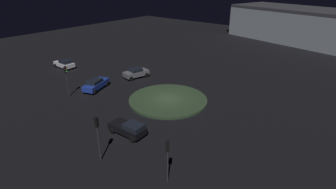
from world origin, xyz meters
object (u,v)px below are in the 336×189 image
object	(u,v)px
traffic_light_north	(98,130)
car_blue	(96,84)
car_black	(129,128)
car_grey	(136,73)
traffic_light_northwest	(168,153)
traffic_light_northeast	(66,75)
car_white	(65,64)
store_building	(309,26)

from	to	relation	value
traffic_light_north	car_blue	bearing A→B (deg)	41.09
car_black	traffic_light_north	distance (m)	5.10
car_grey	traffic_light_northwest	bearing A→B (deg)	-114.71
traffic_light_north	traffic_light_northeast	world-z (taller)	traffic_light_north
car_white	traffic_light_north	distance (m)	28.77
traffic_light_northwest	car_white	bearing A→B (deg)	32.59
car_black	car_white	bearing A→B (deg)	-21.01
car_blue	traffic_light_northwest	distance (m)	21.51
car_blue	traffic_light_northwest	bearing A→B (deg)	-132.27
car_blue	car_black	bearing A→B (deg)	-133.14
car_blue	car_white	bearing A→B (deg)	58.00
car_white	traffic_light_northwest	bearing A→B (deg)	160.21
car_white	traffic_light_northwest	size ratio (longest dim) A/B	1.06
car_white	store_building	world-z (taller)	store_building
car_white	traffic_light_northwest	xyz separation A→B (m)	(-32.18, 10.79, 1.95)
car_white	store_building	bearing A→B (deg)	-121.47
traffic_light_northeast	traffic_light_northwest	bearing A→B (deg)	-44.60
car_black	traffic_light_northwest	world-z (taller)	traffic_light_northwest
car_grey	car_blue	world-z (taller)	car_blue
car_black	traffic_light_northwest	distance (m)	8.17
car_black	traffic_light_northwest	bearing A→B (deg)	155.95
car_grey	traffic_light_northeast	world-z (taller)	traffic_light_northeast
store_building	traffic_light_northeast	bearing A→B (deg)	86.99
car_grey	car_black	xyz separation A→B (m)	(-11.47, 12.42, -0.04)
car_blue	traffic_light_north	size ratio (longest dim) A/B	1.11
traffic_light_northeast	store_building	bearing A→B (deg)	40.60
car_white	car_black	bearing A→B (deg)	160.92
car_white	store_building	xyz separation A→B (m)	(-27.90, -47.91, 3.16)
traffic_light_northeast	car_white	bearing A→B (deg)	118.42
car_grey	traffic_light_northwest	size ratio (longest dim) A/B	1.12
car_grey	traffic_light_north	size ratio (longest dim) A/B	0.99
store_building	car_blue	bearing A→B (deg)	86.77
car_black	traffic_light_northwest	xyz separation A→B (m)	(-7.41, 2.82, 1.98)
car_blue	traffic_light_northwest	xyz separation A→B (m)	(-19.81, 8.14, 1.92)
car_black	store_building	xyz separation A→B (m)	(-3.13, -55.87, 3.18)
car_white	traffic_light_northeast	size ratio (longest dim) A/B	0.96
traffic_light_north	store_building	xyz separation A→B (m)	(-2.03, -60.29, 0.89)
traffic_light_northeast	car_blue	bearing A→B (deg)	43.72
car_blue	car_white	xyz separation A→B (m)	(12.37, -2.64, -0.03)
traffic_light_northeast	store_building	size ratio (longest dim) A/B	0.11
car_black	traffic_light_northeast	bearing A→B (deg)	-10.04
traffic_light_north	store_building	distance (m)	60.33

